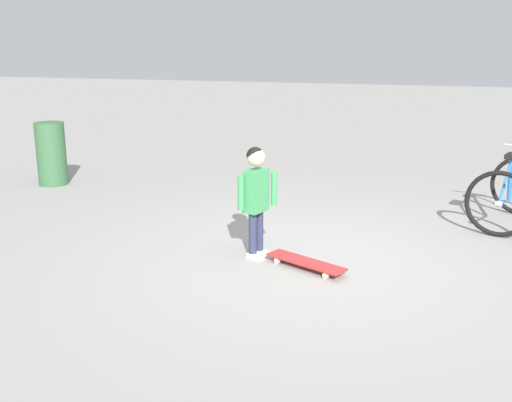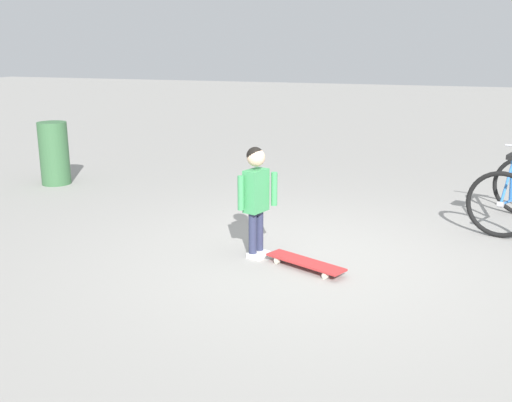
{
  "view_description": "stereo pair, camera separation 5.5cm",
  "coord_description": "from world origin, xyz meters",
  "px_view_note": "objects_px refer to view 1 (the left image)",
  "views": [
    {
      "loc": [
        -1.13,
        5.15,
        1.98
      ],
      "look_at": [
        0.55,
        0.07,
        0.55
      ],
      "focal_mm": 41.54,
      "sensor_mm": 36.0,
      "label": 1
    },
    {
      "loc": [
        -1.18,
        5.13,
        1.98
      ],
      "look_at": [
        0.55,
        0.07,
        0.55
      ],
      "focal_mm": 41.54,
      "sensor_mm": 36.0,
      "label": 2
    }
  ],
  "objects_px": {
    "bicycle_mid": "(511,192)",
    "child_person": "(256,190)",
    "skateboard": "(306,262)",
    "trash_bin": "(51,154)"
  },
  "relations": [
    {
      "from": "bicycle_mid",
      "to": "child_person",
      "type": "bearing_deg",
      "value": 38.13
    },
    {
      "from": "child_person",
      "to": "bicycle_mid",
      "type": "distance_m",
      "value": 3.03
    },
    {
      "from": "bicycle_mid",
      "to": "skateboard",
      "type": "bearing_deg",
      "value": 47.64
    },
    {
      "from": "bicycle_mid",
      "to": "trash_bin",
      "type": "bearing_deg",
      "value": -0.68
    },
    {
      "from": "trash_bin",
      "to": "bicycle_mid",
      "type": "bearing_deg",
      "value": 179.32
    },
    {
      "from": "child_person",
      "to": "trash_bin",
      "type": "relative_size",
      "value": 1.18
    },
    {
      "from": "skateboard",
      "to": "bicycle_mid",
      "type": "distance_m",
      "value": 2.75
    },
    {
      "from": "skateboard",
      "to": "trash_bin",
      "type": "relative_size",
      "value": 0.88
    },
    {
      "from": "trash_bin",
      "to": "skateboard",
      "type": "bearing_deg",
      "value": 153.78
    },
    {
      "from": "bicycle_mid",
      "to": "trash_bin",
      "type": "relative_size",
      "value": 1.37
    }
  ]
}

